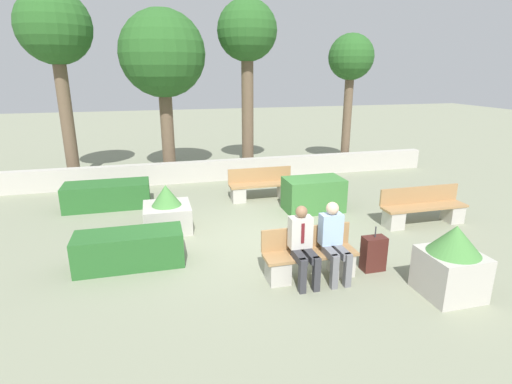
{
  "coord_description": "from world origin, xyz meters",
  "views": [
    {
      "loc": [
        -1.95,
        -7.61,
        3.47
      ],
      "look_at": [
        0.16,
        0.5,
        0.9
      ],
      "focal_mm": 28.0,
      "sensor_mm": 36.0,
      "label": 1
    }
  ],
  "objects_px": {
    "bench_right_side": "(423,210)",
    "tree_center_right": "(247,37)",
    "bench_left_side": "(262,188)",
    "tree_center_left": "(163,56)",
    "person_seated_woman": "(333,238)",
    "tree_leftmost": "(55,32)",
    "bench_front": "(310,259)",
    "person_seated_man": "(303,242)",
    "tree_rightmost": "(351,62)",
    "planter_corner_left": "(452,262)",
    "planter_corner_right": "(167,212)",
    "suitcase": "(373,253)"
  },
  "relations": [
    {
      "from": "bench_right_side",
      "to": "tree_center_right",
      "type": "xyz_separation_m",
      "value": [
        -2.73,
        6.15,
        4.15
      ]
    },
    {
      "from": "tree_center_right",
      "to": "bench_left_side",
      "type": "bearing_deg",
      "value": -97.02
    },
    {
      "from": "tree_center_right",
      "to": "tree_center_left",
      "type": "bearing_deg",
      "value": -179.55
    },
    {
      "from": "person_seated_woman",
      "to": "tree_leftmost",
      "type": "distance_m",
      "value": 10.34
    },
    {
      "from": "person_seated_woman",
      "to": "tree_center_left",
      "type": "height_order",
      "value": "tree_center_left"
    },
    {
      "from": "bench_front",
      "to": "tree_leftmost",
      "type": "distance_m",
      "value": 10.21
    },
    {
      "from": "person_seated_man",
      "to": "tree_rightmost",
      "type": "relative_size",
      "value": 0.28
    },
    {
      "from": "planter_corner_left",
      "to": "bench_front",
      "type": "bearing_deg",
      "value": 150.06
    },
    {
      "from": "tree_center_left",
      "to": "person_seated_woman",
      "type": "bearing_deg",
      "value": -73.46
    },
    {
      "from": "bench_front",
      "to": "planter_corner_right",
      "type": "height_order",
      "value": "planter_corner_right"
    },
    {
      "from": "person_seated_woman",
      "to": "tree_leftmost",
      "type": "xyz_separation_m",
      "value": [
        -5.4,
        7.96,
        3.78
      ]
    },
    {
      "from": "suitcase",
      "to": "bench_right_side",
      "type": "bearing_deg",
      "value": 36.93
    },
    {
      "from": "tree_center_left",
      "to": "bench_right_side",
      "type": "bearing_deg",
      "value": -48.13
    },
    {
      "from": "bench_right_side",
      "to": "person_seated_woman",
      "type": "bearing_deg",
      "value": -140.07
    },
    {
      "from": "tree_center_left",
      "to": "planter_corner_left",
      "type": "bearing_deg",
      "value": -66.2
    },
    {
      "from": "tree_center_right",
      "to": "tree_rightmost",
      "type": "xyz_separation_m",
      "value": [
        3.55,
        -0.48,
        -0.77
      ]
    },
    {
      "from": "bench_left_side",
      "to": "tree_center_left",
      "type": "height_order",
      "value": "tree_center_left"
    },
    {
      "from": "bench_right_side",
      "to": "tree_center_right",
      "type": "height_order",
      "value": "tree_center_right"
    },
    {
      "from": "person_seated_man",
      "to": "person_seated_woman",
      "type": "distance_m",
      "value": 0.55
    },
    {
      "from": "bench_left_side",
      "to": "person_seated_woman",
      "type": "bearing_deg",
      "value": -79.3
    },
    {
      "from": "suitcase",
      "to": "tree_leftmost",
      "type": "xyz_separation_m",
      "value": [
        -6.24,
        7.89,
        4.21
      ]
    },
    {
      "from": "person_seated_man",
      "to": "tree_leftmost",
      "type": "xyz_separation_m",
      "value": [
        -4.85,
        7.96,
        3.79
      ]
    },
    {
      "from": "person_seated_man",
      "to": "tree_center_left",
      "type": "bearing_deg",
      "value": 102.78
    },
    {
      "from": "tree_center_right",
      "to": "bench_front",
      "type": "bearing_deg",
      "value": -95.6
    },
    {
      "from": "person_seated_man",
      "to": "tree_rightmost",
      "type": "height_order",
      "value": "tree_rightmost"
    },
    {
      "from": "suitcase",
      "to": "tree_rightmost",
      "type": "height_order",
      "value": "tree_rightmost"
    },
    {
      "from": "bench_left_side",
      "to": "person_seated_man",
      "type": "relative_size",
      "value": 1.36
    },
    {
      "from": "planter_corner_left",
      "to": "person_seated_man",
      "type": "bearing_deg",
      "value": 155.34
    },
    {
      "from": "tree_center_left",
      "to": "tree_center_right",
      "type": "xyz_separation_m",
      "value": [
        2.76,
        0.02,
        0.6
      ]
    },
    {
      "from": "tree_center_left",
      "to": "suitcase",
      "type": "bearing_deg",
      "value": -67.9
    },
    {
      "from": "bench_right_side",
      "to": "person_seated_woman",
      "type": "xyz_separation_m",
      "value": [
        -3.14,
        -1.8,
        0.41
      ]
    },
    {
      "from": "planter_corner_right",
      "to": "suitcase",
      "type": "bearing_deg",
      "value": -39.51
    },
    {
      "from": "person_seated_woman",
      "to": "tree_rightmost",
      "type": "distance_m",
      "value": 8.96
    },
    {
      "from": "bench_right_side",
      "to": "tree_leftmost",
      "type": "distance_m",
      "value": 11.33
    },
    {
      "from": "bench_left_side",
      "to": "tree_center_right",
      "type": "xyz_separation_m",
      "value": [
        0.42,
        3.4,
        4.16
      ]
    },
    {
      "from": "bench_left_side",
      "to": "bench_right_side",
      "type": "xyz_separation_m",
      "value": [
        3.15,
        -2.75,
        0.01
      ]
    },
    {
      "from": "bench_right_side",
      "to": "planter_corner_left",
      "type": "height_order",
      "value": "planter_corner_left"
    },
    {
      "from": "tree_center_left",
      "to": "tree_rightmost",
      "type": "xyz_separation_m",
      "value": [
        6.31,
        -0.46,
        -0.17
      ]
    },
    {
      "from": "bench_left_side",
      "to": "tree_center_left",
      "type": "distance_m",
      "value": 5.44
    },
    {
      "from": "bench_left_side",
      "to": "suitcase",
      "type": "bearing_deg",
      "value": -68.72
    },
    {
      "from": "suitcase",
      "to": "tree_center_left",
      "type": "relative_size",
      "value": 0.16
    },
    {
      "from": "bench_right_side",
      "to": "person_seated_man",
      "type": "height_order",
      "value": "person_seated_man"
    },
    {
      "from": "bench_front",
      "to": "tree_center_right",
      "type": "height_order",
      "value": "tree_center_right"
    },
    {
      "from": "tree_leftmost",
      "to": "tree_center_left",
      "type": "height_order",
      "value": "tree_leftmost"
    },
    {
      "from": "person_seated_man",
      "to": "tree_center_left",
      "type": "height_order",
      "value": "tree_center_left"
    },
    {
      "from": "suitcase",
      "to": "tree_center_left",
      "type": "distance_m",
      "value": 9.21
    },
    {
      "from": "bench_right_side",
      "to": "tree_rightmost",
      "type": "height_order",
      "value": "tree_rightmost"
    },
    {
      "from": "bench_front",
      "to": "planter_corner_right",
      "type": "bearing_deg",
      "value": 129.18
    },
    {
      "from": "person_seated_man",
      "to": "planter_corner_right",
      "type": "bearing_deg",
      "value": 125.44
    },
    {
      "from": "bench_front",
      "to": "planter_corner_left",
      "type": "relative_size",
      "value": 1.38
    }
  ]
}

